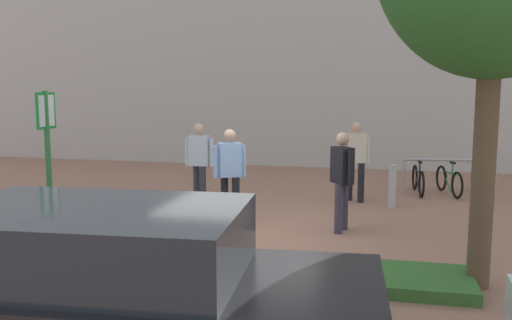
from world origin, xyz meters
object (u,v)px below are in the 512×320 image
Objects in this scene: parking_sign_post at (48,150)px; bike_at_sign at (54,234)px; person_shirt_blue at (356,156)px; car_black_suv at (115,300)px; person_suited_dark at (342,175)px; bollard_steel at (392,186)px; bike_rack_cluster at (449,179)px; person_shirt_white at (230,169)px; person_casual_tan at (199,159)px.

bike_at_sign is (-0.00, 0.05, -1.25)m from parking_sign_post.
car_black_suv is (-1.56, -8.02, -0.23)m from person_shirt_blue.
bollard_steel is at bearing 67.40° from person_suited_dark.
bike_at_sign reaches higher than bike_rack_cluster.
parking_sign_post is 1.25m from bike_at_sign.
bike_rack_cluster is 2.16m from bollard_steel.
bike_rack_cluster is at bearing 68.67° from car_black_suv.
person_shirt_white is 3.19m from person_shirt_blue.
person_shirt_white is at bearing -50.27° from person_casual_tan.
bollard_steel reaches higher than bike_rack_cluster.
bike_at_sign is at bearing -103.89° from person_casual_tan.
car_black_suv is (2.53, -2.97, -0.84)m from parking_sign_post.
parking_sign_post is 4.73m from person_suited_dark.
car_black_suv is at bearing -50.04° from bike_at_sign.
bike_rack_cluster is at bearing 40.65° from person_shirt_white.
car_black_suv is (-2.33, -7.53, 0.31)m from bollard_steel.
person_suited_dark is at bearing -25.01° from person_casual_tan.
bollard_steel is at bearing 42.88° from bike_at_sign.
car_black_suv is (1.58, -6.85, -0.23)m from person_casual_tan.
person_suited_dark is at bearing 31.20° from bike_at_sign.
bike_at_sign is at bearing -137.12° from bollard_steel.
person_shirt_blue is (4.09, 5.00, 0.63)m from bike_at_sign.
person_casual_tan is at bearing -159.59° from person_shirt_blue.
person_shirt_white is (1.94, 2.69, -0.61)m from parking_sign_post.
person_shirt_white is 1.00× the size of person_casual_tan.
person_suited_dark is 5.63m from car_black_suv.
person_shirt_white is at bearing -139.35° from bike_rack_cluster.
parking_sign_post is 2.71× the size of bollard_steel.
parking_sign_post is 1.42× the size of person_casual_tan.
person_casual_tan is 7.04m from car_black_suv.
car_black_suv reaches higher than bike_rack_cluster.
parking_sign_post reaches higher than bike_rack_cluster.
bike_rack_cluster is 0.47× the size of car_black_suv.
bike_rack_cluster is at bearing 53.50° from bollard_steel.
bike_at_sign is 0.95× the size of person_shirt_white.
person_shirt_blue is at bearing 50.74° from bike_at_sign.
person_casual_tan reaches higher than car_black_suv.
bike_at_sign is 3.34m from person_shirt_white.
person_casual_tan is (-3.92, -0.68, 0.53)m from bollard_steel.
parking_sign_post is at bearing -134.28° from bike_rack_cluster.
person_shirt_blue reaches higher than bollard_steel.
person_shirt_blue is (3.14, 1.17, 0.00)m from person_casual_tan.
person_shirt_white is (-4.21, -3.61, 0.63)m from bike_rack_cluster.
person_casual_tan is 1.00× the size of person_shirt_blue.
car_black_suv is at bearing -107.21° from bollard_steel.
person_shirt_blue is (2.15, 2.36, 0.00)m from person_shirt_white.
person_shirt_blue is at bearing 20.41° from person_casual_tan.
bollard_steel is 0.52× the size of person_suited_dark.
bollard_steel is at bearing 32.70° from person_shirt_white.
person_shirt_white is 0.39× the size of car_black_suv.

